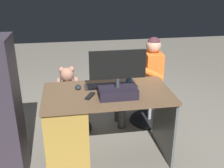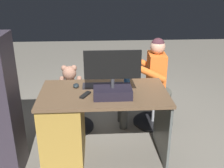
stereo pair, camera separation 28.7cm
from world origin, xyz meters
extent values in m
plane|color=slate|center=(0.00, 0.00, 0.00)|extent=(10.00, 10.00, 0.00)
cube|color=brown|center=(0.00, 0.35, 0.74)|extent=(1.25, 0.70, 0.03)
cube|color=olive|center=(0.41, 0.35, 0.36)|extent=(0.40, 0.64, 0.72)
cube|color=#4D514F|center=(-0.60, 0.35, 0.36)|extent=(0.02, 0.63, 0.72)
cube|color=black|center=(-0.08, 0.46, 0.80)|extent=(0.36, 0.24, 0.09)
cylinder|color=#333338|center=(-0.08, 0.46, 0.89)|extent=(0.04, 0.04, 0.09)
cube|color=black|center=(-0.08, 0.46, 1.07)|extent=(0.52, 0.02, 0.26)
cube|color=black|center=(-0.08, 0.44, 1.07)|extent=(0.47, 0.00, 0.24)
cube|color=#252327|center=(0.00, 0.22, 0.76)|extent=(0.42, 0.14, 0.02)
ellipsoid|color=#1D2529|center=(0.28, 0.22, 0.77)|extent=(0.06, 0.10, 0.04)
cylinder|color=#3372BF|center=(-0.24, 0.20, 0.81)|extent=(0.06, 0.06, 0.10)
cube|color=black|center=(0.18, 0.43, 0.76)|extent=(0.11, 0.15, 0.02)
cylinder|color=black|center=(0.39, -0.25, 0.01)|extent=(0.53, 0.53, 0.03)
cylinder|color=gray|center=(0.39, -0.25, 0.21)|extent=(0.04, 0.04, 0.37)
cylinder|color=#3B3840|center=(0.39, -0.25, 0.43)|extent=(0.44, 0.44, 0.06)
ellipsoid|color=#956753|center=(0.39, -0.25, 0.56)|extent=(0.21, 0.18, 0.22)
sphere|color=#956753|center=(0.39, -0.25, 0.74)|extent=(0.16, 0.16, 0.16)
sphere|color=beige|center=(0.39, -0.32, 0.73)|extent=(0.06, 0.06, 0.06)
sphere|color=#956753|center=(0.33, -0.25, 0.80)|extent=(0.07, 0.07, 0.07)
sphere|color=#956753|center=(0.44, -0.25, 0.80)|extent=(0.07, 0.07, 0.07)
cylinder|color=#956753|center=(0.28, -0.29, 0.61)|extent=(0.06, 0.16, 0.11)
cylinder|color=#956753|center=(0.49, -0.29, 0.61)|extent=(0.06, 0.16, 0.11)
cylinder|color=#956753|center=(0.33, -0.37, 0.49)|extent=(0.07, 0.13, 0.07)
cylinder|color=#956753|center=(0.44, -0.37, 0.49)|extent=(0.07, 0.13, 0.07)
cylinder|color=black|center=(-0.66, -0.31, 0.01)|extent=(0.52, 0.52, 0.03)
cylinder|color=gray|center=(-0.66, -0.31, 0.21)|extent=(0.04, 0.04, 0.37)
cylinder|color=#55584F|center=(-0.66, -0.31, 0.43)|extent=(0.42, 0.42, 0.06)
cube|color=orange|center=(-0.66, -0.31, 0.70)|extent=(0.22, 0.33, 0.48)
sphere|color=tan|center=(-0.66, -0.31, 1.03)|extent=(0.18, 0.18, 0.18)
sphere|color=#42232A|center=(-0.66, -0.31, 1.04)|extent=(0.17, 0.17, 0.17)
cylinder|color=orange|center=(-0.54, -0.11, 0.77)|extent=(0.39, 0.10, 0.23)
cylinder|color=orange|center=(-0.51, -0.50, 0.77)|extent=(0.39, 0.10, 0.23)
cylinder|color=#3E3F3E|center=(-0.46, -0.21, 0.48)|extent=(0.41, 0.13, 0.11)
cylinder|color=#3E3F3E|center=(-0.26, -0.20, 0.23)|extent=(0.10, 0.10, 0.46)
cylinder|color=#3E3F3E|center=(-0.45, -0.39, 0.48)|extent=(0.41, 0.13, 0.11)
cylinder|color=#3E3F3E|center=(-0.25, -0.38, 0.23)|extent=(0.10, 0.10, 0.46)
camera|label=1|loc=(0.35, 2.72, 1.83)|focal=43.34mm
camera|label=2|loc=(0.06, 2.76, 1.83)|focal=43.34mm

